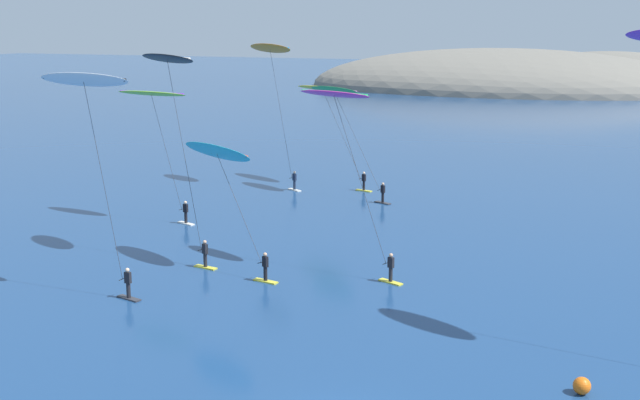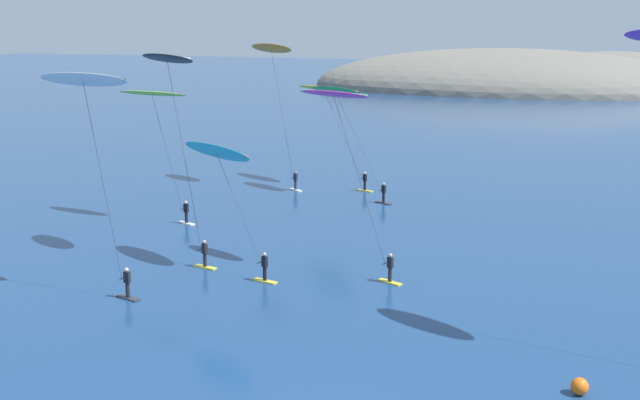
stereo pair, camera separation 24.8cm
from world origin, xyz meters
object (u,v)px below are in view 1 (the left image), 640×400
at_px(kitesurfer_lime, 154,103).
at_px(kitesurfer_orange, 272,58).
at_px(kitesurfer_white, 87,98).
at_px(kitesurfer_cyan, 219,158).
at_px(kitesurfer_yellow, 325,95).
at_px(kitesurfer_magenta, 339,111).
at_px(kitesurfer_black, 170,74).
at_px(marker_buoy, 582,386).
at_px(kitesurfer_green, 338,98).

distance_m(kitesurfer_lime, kitesurfer_orange, 15.39).
xyz_separation_m(kitesurfer_white, kitesurfer_orange, (-4.80, 30.34, 0.82)).
bearing_deg(kitesurfer_white, kitesurfer_lime, 113.70).
bearing_deg(kitesurfer_white, kitesurfer_cyan, 63.84).
height_order(kitesurfer_yellow, kitesurfer_cyan, kitesurfer_yellow).
bearing_deg(kitesurfer_yellow, kitesurfer_orange, -142.99).
bearing_deg(kitesurfer_white, kitesurfer_magenta, 42.94).
relative_size(kitesurfer_black, marker_buoy, 18.00).
distance_m(kitesurfer_black, marker_buoy, 28.96).
distance_m(kitesurfer_white, kitesurfer_lime, 16.83).
xyz_separation_m(kitesurfer_black, kitesurfer_orange, (-4.86, 22.90, 0.02)).
xyz_separation_m(kitesurfer_yellow, kitesurfer_lime, (-5.76, -17.92, 0.57)).
bearing_deg(kitesurfer_magenta, kitesurfer_lime, 160.53).
height_order(kitesurfer_magenta, kitesurfer_lime, kitesurfer_magenta).
height_order(kitesurfer_cyan, kitesurfer_green, kitesurfer_green).
height_order(kitesurfer_black, kitesurfer_white, kitesurfer_black).
xyz_separation_m(kitesurfer_black, marker_buoy, (25.02, -9.62, -10.97)).
xyz_separation_m(kitesurfer_green, kitesurfer_orange, (-6.55, 0.80, 3.18)).
xyz_separation_m(kitesurfer_cyan, kitesurfer_lime, (-10.20, 8.24, 2.10)).
relative_size(kitesurfer_black, kitesurfer_white, 1.06).
relative_size(kitesurfer_white, kitesurfer_orange, 0.94).
relative_size(kitesurfer_lime, marker_buoy, 13.74).
relative_size(kitesurfer_magenta, kitesurfer_orange, 0.83).
bearing_deg(kitesurfer_lime, kitesurfer_magenta, -19.47).
xyz_separation_m(kitesurfer_yellow, kitesurfer_green, (2.72, -3.69, 0.08)).
distance_m(kitesurfer_magenta, kitesurfer_white, 13.81).
relative_size(kitesurfer_yellow, kitesurfer_green, 0.97).
relative_size(kitesurfer_white, marker_buoy, 16.99).
height_order(kitesurfer_magenta, kitesurfer_yellow, kitesurfer_magenta).
height_order(kitesurfer_magenta, kitesurfer_green, kitesurfer_magenta).
distance_m(kitesurfer_yellow, marker_buoy, 44.64).
height_order(kitesurfer_white, kitesurfer_orange, kitesurfer_orange).
xyz_separation_m(kitesurfer_cyan, kitesurfer_black, (-3.42, 0.36, 4.78)).
height_order(kitesurfer_black, kitesurfer_green, kitesurfer_black).
relative_size(kitesurfer_yellow, marker_buoy, 12.77).
xyz_separation_m(kitesurfer_cyan, kitesurfer_white, (-3.47, -7.08, 3.97)).
distance_m(kitesurfer_green, marker_buoy, 40.14).
xyz_separation_m(kitesurfer_white, kitesurfer_green, (1.75, 29.54, -2.36)).
distance_m(kitesurfer_white, kitesurfer_orange, 30.73).
relative_size(kitesurfer_magenta, kitesurfer_black, 0.84).
xyz_separation_m(kitesurfer_magenta, kitesurfer_black, (-10.02, -1.94, 1.95)).
height_order(kitesurfer_green, kitesurfer_orange, kitesurfer_orange).
relative_size(kitesurfer_white, kitesurfer_green, 1.29).
bearing_deg(marker_buoy, kitesurfer_lime, 151.17).
height_order(kitesurfer_green, kitesurfer_lime, kitesurfer_lime).
relative_size(kitesurfer_magenta, marker_buoy, 15.13).
bearing_deg(kitesurfer_black, kitesurfer_lime, 130.71).
bearing_deg(kitesurfer_orange, marker_buoy, -47.44).
xyz_separation_m(kitesurfer_orange, marker_buoy, (29.87, -32.53, -10.99)).
distance_m(kitesurfer_white, kitesurfer_green, 29.69).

